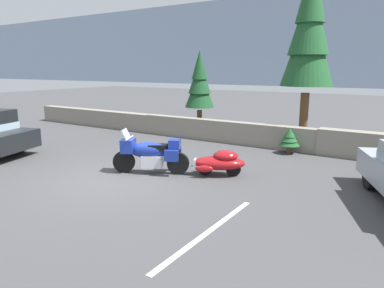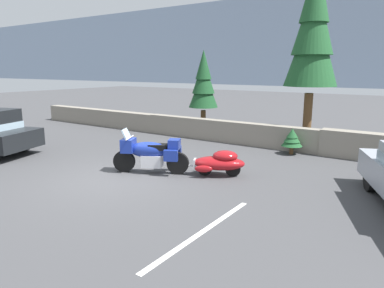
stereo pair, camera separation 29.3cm
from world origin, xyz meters
name	(u,v)px [view 1 (the left image)]	position (x,y,z in m)	size (l,w,h in m)	color
ground_plane	(117,179)	(0.00, 0.00, 0.00)	(80.00, 80.00, 0.00)	#424244
stone_guard_wall	(228,132)	(0.28, 6.30, 0.46)	(24.00, 0.62, 0.96)	gray
touring_motorcycle	(150,153)	(0.45, 0.95, 0.62)	(2.13, 1.34, 1.33)	black
car_shaped_trailer	(220,162)	(2.29, 1.86, 0.41)	(2.13, 1.30, 0.76)	black
pine_tree_tall	(309,29)	(3.03, 7.71, 4.59)	(2.07, 2.07, 7.32)	brown
pine_tree_secondary	(200,82)	(-1.82, 7.38, 2.47)	(1.37, 1.37, 3.94)	brown
pine_sapling_near	(290,138)	(3.12, 5.70, 0.59)	(0.76, 0.76, 0.95)	brown
parking_stripe_marker	(209,231)	(3.89, -1.50, 0.00)	(0.12, 3.60, 0.01)	silver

